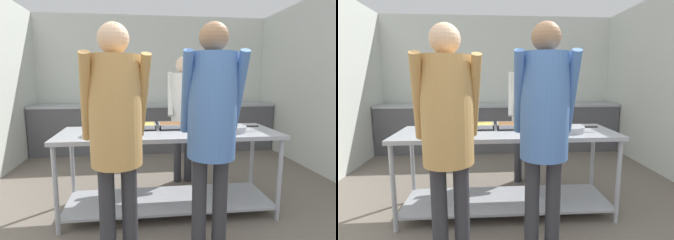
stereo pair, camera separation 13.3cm
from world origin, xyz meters
The scene contains 12 objects.
wall_rear centered at (0.00, 4.28, 1.32)m, with size 4.75×0.06×2.65m.
wall_right centered at (2.35, 2.14, 1.32)m, with size 0.06×4.40×2.65m.
back_counter centered at (0.00, 3.91, 0.46)m, with size 4.59×0.65×0.92m.
serving_counter centered at (-0.04, 1.44, 0.59)m, with size 2.22×0.74×0.88m.
plate_stack centered at (-0.75, 1.30, 0.89)m, with size 0.27×0.27×0.04m.
serving_tray_roast centered at (-0.38, 1.62, 0.90)m, with size 0.42×0.27×0.05m.
serving_tray_vegetables centered at (0.10, 1.61, 0.90)m, with size 0.47×0.27×0.05m.
sauce_pan centered at (0.59, 1.35, 0.91)m, with size 0.44×0.30×0.06m.
guest_serving_left centered at (-0.51, 0.62, 1.10)m, with size 0.51×0.41×1.78m.
guest_serving_right centered at (0.18, 0.66, 1.12)m, with size 0.48×0.39×1.81m.
cook_behind_counter centered at (0.25, 2.23, 1.06)m, with size 0.44×0.36×1.69m.
water_bottle centered at (-0.91, 3.97, 1.05)m, with size 0.06×0.06×0.29m.
Camera 1 is at (-0.37, -1.19, 1.41)m, focal length 28.00 mm.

